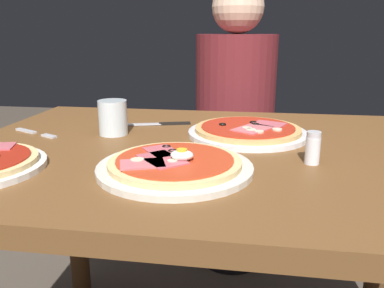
% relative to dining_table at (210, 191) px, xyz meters
% --- Properties ---
extents(dining_table, '(1.19, 0.85, 0.73)m').
position_rel_dining_table_xyz_m(dining_table, '(0.00, 0.00, 0.00)').
color(dining_table, brown).
rests_on(dining_table, ground).
extents(pizza_foreground, '(0.30, 0.30, 0.05)m').
position_rel_dining_table_xyz_m(pizza_foreground, '(-0.05, -0.18, 0.12)').
color(pizza_foreground, silver).
rests_on(pizza_foreground, dining_table).
extents(pizza_across_left, '(0.31, 0.31, 0.03)m').
position_rel_dining_table_xyz_m(pizza_across_left, '(0.08, 0.11, 0.12)').
color(pizza_across_left, white).
rests_on(pizza_across_left, dining_table).
extents(water_glass_near, '(0.07, 0.07, 0.09)m').
position_rel_dining_table_xyz_m(water_glass_near, '(-0.26, 0.08, 0.15)').
color(water_glass_near, silver).
rests_on(water_glass_near, dining_table).
extents(fork, '(0.15, 0.08, 0.00)m').
position_rel_dining_table_xyz_m(fork, '(-0.48, 0.05, 0.11)').
color(fork, silver).
rests_on(fork, dining_table).
extents(knife, '(0.19, 0.07, 0.01)m').
position_rel_dining_table_xyz_m(knife, '(-0.16, 0.20, 0.11)').
color(knife, silver).
rests_on(knife, dining_table).
extents(salt_shaker, '(0.03, 0.03, 0.07)m').
position_rel_dining_table_xyz_m(salt_shaker, '(0.22, -0.09, 0.14)').
color(salt_shaker, white).
rests_on(salt_shaker, dining_table).
extents(diner_person, '(0.32, 0.32, 1.18)m').
position_rel_dining_table_xyz_m(diner_person, '(0.03, 0.71, -0.06)').
color(diner_person, black).
rests_on(diner_person, ground).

